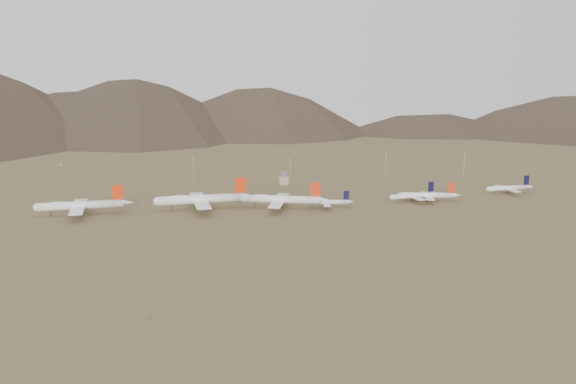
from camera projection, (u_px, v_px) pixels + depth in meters
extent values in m
plane|color=olive|center=(278.00, 216.00, 458.36)|extent=(3000.00, 3000.00, 0.00)
cylinder|color=white|center=(80.00, 205.00, 461.41)|extent=(58.16, 6.77, 6.00)
sphere|color=white|center=(37.00, 207.00, 454.73)|extent=(5.88, 5.88, 5.88)
cone|color=white|center=(126.00, 203.00, 468.80)|extent=(10.53, 5.54, 5.40)
cube|color=white|center=(78.00, 207.00, 461.32)|extent=(9.99, 53.36, 0.75)
cube|color=white|center=(120.00, 203.00, 467.70)|extent=(5.49, 20.30, 0.36)
cube|color=red|center=(118.00, 192.00, 465.93)|extent=(7.56, 0.64, 10.65)
cylinder|color=black|center=(51.00, 214.00, 457.71)|extent=(0.39, 0.39, 4.07)
cylinder|color=black|center=(82.00, 212.00, 464.08)|extent=(0.48, 0.48, 4.07)
cylinder|color=black|center=(82.00, 213.00, 461.22)|extent=(0.48, 0.48, 4.07)
ellipsoid|color=white|center=(58.00, 204.00, 457.62)|extent=(18.65, 4.75, 3.60)
cylinder|color=slate|center=(80.00, 206.00, 471.76)|extent=(5.84, 2.78, 2.70)
cylinder|color=slate|center=(77.00, 212.00, 451.45)|extent=(5.84, 2.78, 2.70)
cylinder|color=slate|center=(81.00, 203.00, 480.90)|extent=(5.84, 2.78, 2.70)
cylinder|color=slate|center=(76.00, 215.00, 442.31)|extent=(5.84, 2.78, 2.70)
cylinder|color=white|center=(202.00, 199.00, 479.01)|extent=(64.56, 7.82, 6.66)
sphere|color=white|center=(158.00, 201.00, 471.45)|extent=(6.53, 6.53, 6.53)
cone|color=white|center=(249.00, 196.00, 487.38)|extent=(11.71, 6.20, 5.99)
cube|color=white|center=(200.00, 201.00, 478.90)|extent=(11.38, 59.25, 0.83)
cube|color=white|center=(242.00, 196.00, 486.14)|extent=(6.21, 22.55, 0.40)
cube|color=red|center=(241.00, 185.00, 484.17)|extent=(8.39, 0.75, 11.82)
cylinder|color=black|center=(171.00, 208.00, 474.80)|extent=(0.43, 0.43, 4.51)
cylinder|color=black|center=(203.00, 206.00, 481.98)|extent=(0.54, 0.54, 4.51)
cylinder|color=black|center=(204.00, 207.00, 478.81)|extent=(0.54, 0.54, 4.51)
ellipsoid|color=white|center=(179.00, 198.00, 474.72)|extent=(20.71, 5.37, 4.00)
cylinder|color=slate|center=(198.00, 200.00, 490.48)|extent=(6.50, 3.11, 3.00)
cylinder|color=slate|center=(202.00, 206.00, 467.97)|extent=(6.50, 3.11, 3.00)
cylinder|color=slate|center=(197.00, 197.00, 500.60)|extent=(6.50, 3.11, 3.00)
cylinder|color=slate|center=(203.00, 209.00, 457.84)|extent=(6.50, 3.11, 3.00)
cylinder|color=white|center=(281.00, 199.00, 482.66)|extent=(55.84, 25.03, 5.91)
sphere|color=white|center=(243.00, 198.00, 486.13)|extent=(5.80, 5.80, 5.80)
cone|color=white|center=(323.00, 200.00, 478.70)|extent=(11.50, 8.51, 5.32)
cube|color=white|center=(279.00, 200.00, 482.97)|extent=(26.46, 52.45, 0.74)
cube|color=white|center=(317.00, 199.00, 479.22)|extent=(11.63, 20.50, 0.35)
cube|color=red|center=(316.00, 189.00, 477.88)|extent=(7.18, 3.03, 10.49)
cylinder|color=black|center=(254.00, 205.00, 486.05)|extent=(0.38, 0.38, 4.01)
cylinder|color=black|center=(282.00, 205.00, 484.93)|extent=(0.48, 0.48, 4.01)
cylinder|color=black|center=(282.00, 206.00, 482.05)|extent=(0.48, 0.48, 4.01)
ellipsoid|color=white|center=(261.00, 197.00, 484.15)|extent=(18.73, 10.40, 3.55)
cylinder|color=slate|center=(281.00, 199.00, 493.47)|extent=(6.29, 4.45, 2.66)
cylinder|color=slate|center=(277.00, 205.00, 473.04)|extent=(6.29, 4.45, 2.66)
cylinder|color=slate|center=(283.00, 197.00, 502.67)|extent=(6.29, 4.45, 2.66)
cylinder|color=slate|center=(275.00, 208.00, 463.85)|extent=(6.29, 4.45, 2.66)
cylinder|color=white|center=(327.00, 202.00, 486.48)|extent=(32.34, 9.49, 3.50)
sphere|color=white|center=(305.00, 202.00, 485.94)|extent=(3.43, 3.43, 3.43)
cone|color=white|center=(350.00, 202.00, 487.05)|extent=(6.29, 4.18, 3.15)
cube|color=white|center=(326.00, 203.00, 486.56)|extent=(10.26, 28.12, 0.44)
cube|color=white|center=(347.00, 201.00, 486.94)|extent=(4.82, 10.86, 0.21)
cube|color=black|center=(346.00, 195.00, 485.98)|extent=(4.18, 1.10, 6.91)
cylinder|color=black|center=(312.00, 206.00, 486.67)|extent=(0.37, 0.37, 2.40)
cylinder|color=black|center=(327.00, 206.00, 487.94)|extent=(0.46, 0.46, 2.40)
cylinder|color=black|center=(328.00, 206.00, 486.22)|extent=(0.46, 0.46, 2.40)
cylinder|color=slate|center=(325.00, 202.00, 494.32)|extent=(3.46, 2.15, 1.58)
cylinder|color=slate|center=(327.00, 206.00, 479.14)|extent=(3.46, 2.15, 1.58)
cylinder|color=white|center=(412.00, 195.00, 508.04)|extent=(37.17, 9.63, 4.02)
sphere|color=white|center=(392.00, 197.00, 501.37)|extent=(3.94, 3.94, 3.94)
cone|color=white|center=(435.00, 193.00, 515.46)|extent=(7.13, 4.59, 3.61)
cube|color=white|center=(412.00, 196.00, 507.89)|extent=(10.70, 32.24, 0.50)
cube|color=white|center=(431.00, 193.00, 514.38)|extent=(5.13, 12.42, 0.24)
cube|color=black|center=(431.00, 187.00, 513.03)|extent=(4.81, 1.09, 7.93)
cylinder|color=black|center=(398.00, 201.00, 504.03)|extent=(0.42, 0.42, 2.75)
cylinder|color=black|center=(412.00, 199.00, 509.88)|extent=(0.53, 0.53, 2.75)
cylinder|color=black|center=(414.00, 200.00, 508.05)|extent=(0.53, 0.53, 2.75)
cylinder|color=slate|center=(406.00, 195.00, 516.18)|extent=(3.93, 2.35, 1.81)
cylinder|color=slate|center=(418.00, 200.00, 499.99)|extent=(3.93, 2.35, 1.81)
cylinder|color=white|center=(429.00, 195.00, 508.35)|extent=(38.25, 14.94, 4.20)
sphere|color=white|center=(404.00, 195.00, 509.55)|extent=(4.11, 4.11, 4.11)
cone|color=white|center=(456.00, 195.00, 506.96)|extent=(7.74, 5.59, 3.78)
cube|color=white|center=(428.00, 196.00, 508.52)|extent=(15.29, 33.52, 0.52)
cube|color=white|center=(452.00, 195.00, 507.13)|extent=(6.89, 13.06, 0.25)
cube|color=red|center=(452.00, 188.00, 506.05)|extent=(4.93, 1.78, 8.28)
cylinder|color=black|center=(411.00, 199.00, 509.87)|extent=(0.44, 0.44, 2.87)
cylinder|color=black|center=(429.00, 199.00, 510.02)|extent=(0.55, 0.55, 2.87)
cylinder|color=black|center=(430.00, 200.00, 507.97)|extent=(0.55, 0.55, 2.87)
cylinder|color=slate|center=(426.00, 195.00, 517.81)|extent=(4.24, 2.90, 1.89)
cylinder|color=slate|center=(429.00, 200.00, 499.65)|extent=(4.24, 2.90, 1.89)
cylinder|color=white|center=(508.00, 188.00, 539.20)|extent=(37.14, 5.14, 4.02)
sphere|color=white|center=(489.00, 189.00, 534.65)|extent=(3.94, 3.94, 3.94)
cone|color=white|center=(530.00, 186.00, 544.25)|extent=(6.77, 3.82, 3.62)
cube|color=white|center=(507.00, 189.00, 539.14)|extent=(6.88, 31.91, 0.50)
cube|color=white|center=(527.00, 186.00, 543.50)|extent=(3.70, 12.16, 0.24)
cube|color=black|center=(526.00, 180.00, 542.24)|extent=(4.82, 0.51, 7.94)
cylinder|color=black|center=(494.00, 193.00, 536.67)|extent=(0.42, 0.42, 2.75)
cylinder|color=black|center=(508.00, 192.00, 541.00)|extent=(0.53, 0.53, 2.75)
cylinder|color=black|center=(509.00, 192.00, 539.09)|extent=(0.53, 0.53, 2.75)
cylinder|color=slate|center=(501.00, 188.00, 547.77)|extent=(3.76, 1.92, 1.81)
cylinder|color=slate|center=(514.00, 192.00, 530.89)|extent=(3.76, 1.92, 1.81)
cube|color=tan|center=(283.00, 180.00, 578.90)|extent=(8.00, 8.00, 8.00)
cube|color=slate|center=(283.00, 174.00, 577.73)|extent=(6.00, 6.00, 4.00)
cylinder|color=gray|center=(62.00, 180.00, 533.86)|extent=(0.50, 0.50, 25.00)
cube|color=gray|center=(61.00, 165.00, 531.38)|extent=(2.00, 0.60, 0.80)
cylinder|color=gray|center=(193.00, 172.00, 574.32)|extent=(0.50, 0.50, 25.00)
cube|color=gray|center=(193.00, 158.00, 571.84)|extent=(2.00, 0.60, 0.80)
cylinder|color=gray|center=(290.00, 173.00, 568.37)|extent=(0.50, 0.50, 25.00)
cube|color=gray|center=(290.00, 158.00, 565.88)|extent=(2.00, 0.60, 0.80)
cylinder|color=gray|center=(386.00, 165.00, 615.22)|extent=(0.50, 0.50, 25.00)
cube|color=gray|center=(386.00, 151.00, 612.73)|extent=(2.00, 0.60, 0.80)
cylinder|color=gray|center=(464.00, 164.00, 616.68)|extent=(0.50, 0.50, 25.00)
cube|color=gray|center=(465.00, 151.00, 614.20)|extent=(2.00, 0.60, 0.80)
ellipsoid|color=olive|center=(57.00, 323.00, 267.94)|extent=(0.80, 0.80, 0.54)
ellipsoid|color=olive|center=(499.00, 270.00, 337.97)|extent=(0.96, 0.96, 0.61)
ellipsoid|color=olive|center=(253.00, 263.00, 349.56)|extent=(0.92, 0.92, 0.76)
ellipsoid|color=olive|center=(68.00, 226.00, 429.46)|extent=(1.04, 1.04, 0.89)
ellipsoid|color=olive|center=(189.00, 262.00, 351.87)|extent=(0.89, 0.89, 0.50)
ellipsoid|color=olive|center=(238.00, 227.00, 425.94)|extent=(0.64, 0.64, 0.48)
ellipsoid|color=olive|center=(460.00, 214.00, 464.84)|extent=(0.60, 0.60, 0.45)
ellipsoid|color=olive|center=(105.00, 306.00, 286.96)|extent=(0.83, 0.83, 0.68)
ellipsoid|color=olive|center=(69.00, 267.00, 342.44)|extent=(0.72, 0.72, 0.56)
ellipsoid|color=olive|center=(474.00, 296.00, 299.48)|extent=(0.69, 0.69, 0.49)
ellipsoid|color=olive|center=(372.00, 226.00, 430.25)|extent=(1.04, 1.04, 0.73)
ellipsoid|color=olive|center=(341.00, 241.00, 392.91)|extent=(1.02, 1.02, 0.60)
ellipsoid|color=olive|center=(384.00, 302.00, 291.96)|extent=(1.00, 1.00, 0.65)
ellipsoid|color=olive|center=(260.00, 230.00, 419.03)|extent=(1.09, 1.09, 0.62)
ellipsoid|color=olive|center=(42.00, 253.00, 366.89)|extent=(0.91, 0.91, 0.67)
ellipsoid|color=olive|center=(398.00, 283.00, 316.67)|extent=(0.81, 0.81, 0.55)
ellipsoid|color=olive|center=(224.00, 227.00, 428.15)|extent=(0.95, 0.95, 0.64)
ellipsoid|color=olive|center=(318.00, 265.00, 345.57)|extent=(0.70, 0.70, 0.52)
ellipsoid|color=olive|center=(27.00, 270.00, 337.65)|extent=(0.60, 0.60, 0.50)
ellipsoid|color=olive|center=(149.00, 318.00, 273.45)|extent=(1.05, 1.05, 0.72)
ellipsoid|color=olive|center=(480.00, 279.00, 322.75)|extent=(0.89, 0.89, 0.65)
ellipsoid|color=olive|center=(183.00, 231.00, 416.66)|extent=(0.91, 0.91, 0.59)
ellipsoid|color=olive|center=(448.00, 225.00, 431.65)|extent=(0.79, 0.79, 0.57)
ellipsoid|color=olive|center=(242.00, 233.00, 411.04)|extent=(0.52, 0.52, 0.44)
ellipsoid|color=olive|center=(427.00, 243.00, 388.41)|extent=(1.07, 1.07, 0.56)
ellipsoid|color=olive|center=(225.00, 219.00, 450.60)|extent=(0.73, 0.73, 0.57)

